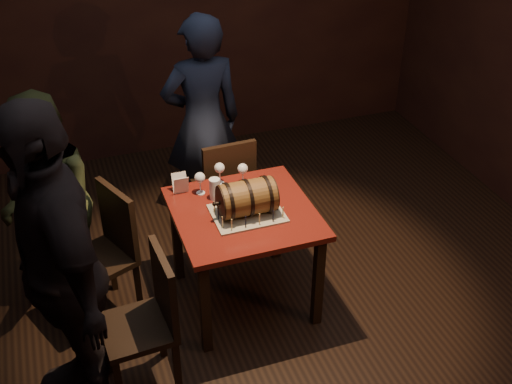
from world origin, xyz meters
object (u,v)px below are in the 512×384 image
at_px(person_left_rear, 49,207).
at_px(chair_back, 226,186).
at_px(pint_of_ale, 215,189).
at_px(person_left_front, 59,269).
at_px(wine_glass_right, 243,170).
at_px(person_back, 203,122).
at_px(pub_table, 244,224).
at_px(chair_left_rear, 108,247).
at_px(barrel_cake, 247,198).
at_px(chair_left_front, 150,316).
at_px(wine_glass_mid, 219,169).
at_px(wine_glass_left, 200,178).

bearing_deg(person_left_rear, chair_back, 90.82).
height_order(pint_of_ale, person_left_front, person_left_front).
bearing_deg(wine_glass_right, pint_of_ale, -154.94).
xyz_separation_m(pint_of_ale, person_back, (0.16, 0.89, 0.04)).
relative_size(pub_table, person_back, 0.52).
xyz_separation_m(pint_of_ale, chair_back, (0.21, 0.46, -0.30)).
distance_m(pub_table, chair_left_rear, 0.90).
bearing_deg(pub_table, person_left_front, -157.25).
xyz_separation_m(pint_of_ale, person_left_rear, (-1.05, 0.23, -0.05)).
xyz_separation_m(barrel_cake, chair_left_front, (-0.75, -0.47, -0.35)).
bearing_deg(chair_left_front, wine_glass_right, 44.51).
distance_m(pub_table, wine_glass_mid, 0.44).
height_order(pint_of_ale, person_left_rear, person_left_rear).
distance_m(chair_left_rear, person_left_rear, 0.46).
distance_m(pub_table, pint_of_ale, 0.30).
xyz_separation_m(wine_glass_right, chair_left_rear, (-0.97, -0.10, -0.35)).
distance_m(wine_glass_right, person_left_rear, 1.29).
height_order(wine_glass_mid, person_left_front, person_left_front).
distance_m(wine_glass_right, chair_left_rear, 1.03).
distance_m(wine_glass_left, wine_glass_right, 0.31).
distance_m(pint_of_ale, chair_left_rear, 0.80).
height_order(wine_glass_right, person_left_rear, person_left_rear).
bearing_deg(wine_glass_left, pint_of_ale, -51.07).
distance_m(chair_back, chair_left_front, 1.43).
height_order(pub_table, wine_glass_left, wine_glass_left).
bearing_deg(chair_left_rear, person_left_front, -112.89).
relative_size(chair_left_front, person_left_front, 0.48).
bearing_deg(wine_glass_mid, wine_glass_right, -22.91).
distance_m(wine_glass_mid, person_back, 0.73).
bearing_deg(person_left_front, wine_glass_mid, 115.33).
xyz_separation_m(wine_glass_mid, chair_left_front, (-0.69, -0.88, -0.34)).
bearing_deg(chair_left_front, wine_glass_mid, 52.05).
bearing_deg(wine_glass_right, chair_back, 93.17).
bearing_deg(chair_back, wine_glass_mid, -113.22).
bearing_deg(chair_left_rear, person_back, 44.48).
distance_m(barrel_cake, wine_glass_mid, 0.42).
height_order(wine_glass_mid, chair_left_front, chair_left_front).
height_order(wine_glass_left, person_left_rear, person_left_rear).
relative_size(barrel_cake, chair_back, 0.44).
relative_size(wine_glass_mid, chair_back, 0.17).
distance_m(barrel_cake, chair_back, 0.80).
bearing_deg(wine_glass_mid, person_back, 83.89).
xyz_separation_m(pint_of_ale, chair_left_front, (-0.60, -0.71, -0.30)).
height_order(chair_back, chair_left_rear, same).
bearing_deg(barrel_cake, wine_glass_mid, 98.20).
bearing_deg(wine_glass_mid, pub_table, -82.26).
xyz_separation_m(chair_left_rear, person_left_rear, (-0.32, 0.22, 0.25)).
relative_size(pint_of_ale, chair_left_front, 0.16).
bearing_deg(wine_glass_mid, chair_left_rear, -168.97).
xyz_separation_m(wine_glass_left, person_left_front, (-0.96, -0.78, 0.10)).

